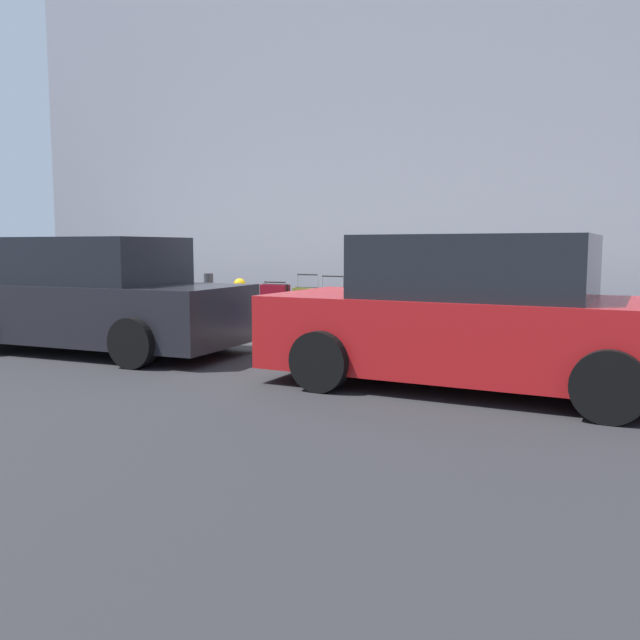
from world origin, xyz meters
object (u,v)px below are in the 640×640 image
at_px(suitcase_maroon_0, 508,318).
at_px(suitcase_olive_6, 307,309).
at_px(suitcase_red_1, 469,317).
at_px(fire_hydrant, 240,302).
at_px(suitcase_teal_3, 394,316).
at_px(suitcase_maroon_7, 275,308).
at_px(suitcase_silver_5, 332,313).
at_px(suitcase_black_2, 430,314).
at_px(parked_car_charcoal_1, 96,299).
at_px(bollard_post, 209,300).
at_px(parked_car_red_0, 476,317).
at_px(suitcase_navy_4, 365,318).

distance_m(suitcase_maroon_0, suitcase_olive_6, 3.19).
relative_size(suitcase_red_1, fire_hydrant, 1.16).
relative_size(suitcase_teal_3, fire_hydrant, 1.13).
relative_size(suitcase_maroon_0, fire_hydrant, 0.97).
bearing_deg(suitcase_maroon_7, suitcase_silver_5, -180.00).
height_order(suitcase_black_2, parked_car_charcoal_1, parked_car_charcoal_1).
xyz_separation_m(suitcase_red_1, suitcase_maroon_7, (3.15, 0.10, 0.02)).
relative_size(bollard_post, parked_car_red_0, 0.21).
height_order(suitcase_teal_3, bollard_post, suitcase_teal_3).
bearing_deg(suitcase_olive_6, suitcase_red_1, 179.19).
bearing_deg(bollard_post, parked_car_charcoal_1, 80.14).
height_order(suitcase_silver_5, suitcase_maroon_7, suitcase_silver_5).
height_order(suitcase_red_1, suitcase_navy_4, suitcase_red_1).
xyz_separation_m(suitcase_red_1, suitcase_silver_5, (2.12, 0.10, -0.03)).
xyz_separation_m(suitcase_red_1, suitcase_teal_3, (1.10, 0.08, -0.03)).
bearing_deg(suitcase_black_2, suitcase_red_1, -175.47).
xyz_separation_m(suitcase_teal_3, suitcase_olive_6, (1.53, -0.12, 0.02)).
bearing_deg(suitcase_red_1, parked_car_red_0, 105.45).
relative_size(suitcase_red_1, suitcase_teal_3, 1.03).
xyz_separation_m(suitcase_olive_6, bollard_post, (1.79, 0.21, 0.10)).
xyz_separation_m(suitcase_maroon_0, suitcase_teal_3, (1.66, 0.06, -0.05)).
bearing_deg(parked_car_red_0, suitcase_silver_5, -39.33).
relative_size(suitcase_navy_4, suitcase_olive_6, 0.84).
relative_size(suitcase_maroon_0, suitcase_red_1, 0.84).
distance_m(suitcase_maroon_0, bollard_post, 4.98).
bearing_deg(suitcase_silver_5, suitcase_olive_6, -14.82).
distance_m(suitcase_olive_6, bollard_post, 1.80).
xyz_separation_m(suitcase_navy_4, suitcase_maroon_7, (1.55, 0.10, 0.11)).
relative_size(suitcase_black_2, suitcase_maroon_7, 1.33).
xyz_separation_m(suitcase_teal_3, suitcase_silver_5, (1.02, 0.02, -0.01)).
bearing_deg(suitcase_maroon_0, fire_hydrant, 0.05).
bearing_deg(parked_car_red_0, suitcase_black_2, -62.27).
xyz_separation_m(suitcase_maroon_7, fire_hydrant, (0.73, -0.07, 0.06)).
distance_m(suitcase_silver_5, bollard_post, 2.30).
xyz_separation_m(fire_hydrant, parked_car_red_0, (-4.54, 2.35, 0.18)).
bearing_deg(parked_car_red_0, parked_car_charcoal_1, 0.00).
bearing_deg(suitcase_olive_6, suitcase_black_2, 177.72).
bearing_deg(suitcase_olive_6, suitcase_maroon_0, 178.94).
bearing_deg(suitcase_red_1, suitcase_olive_6, -0.81).
bearing_deg(parked_car_red_0, suitcase_maroon_0, -87.57).
distance_m(suitcase_silver_5, suitcase_maroon_7, 1.04).
bearing_deg(suitcase_silver_5, suitcase_black_2, -178.02).
distance_m(suitcase_olive_6, parked_car_charcoal_1, 3.25).
height_order(suitcase_maroon_0, suitcase_olive_6, suitcase_olive_6).
height_order(fire_hydrant, bollard_post, bollard_post).
xyz_separation_m(parked_car_red_0, parked_car_charcoal_1, (5.45, 0.00, 0.00)).
height_order(suitcase_teal_3, parked_car_red_0, parked_car_red_0).
bearing_deg(suitcase_maroon_7, parked_car_charcoal_1, 54.12).
bearing_deg(suitcase_black_2, fire_hydrant, -0.34).
height_order(fire_hydrant, parked_car_charcoal_1, parked_car_charcoal_1).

